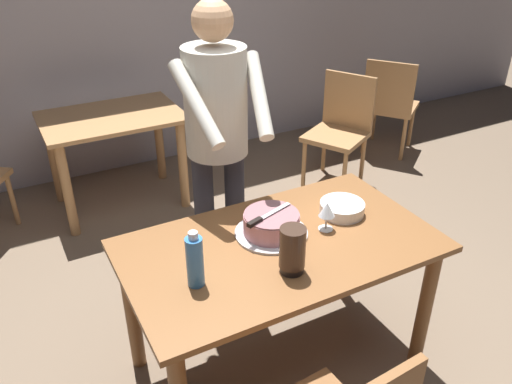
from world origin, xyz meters
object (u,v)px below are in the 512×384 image
object	(u,v)px
hurricane_lamp	(292,250)
background_table	(114,136)
background_chair_2	(390,103)
plate_stack	(342,208)
cake_on_platter	(271,225)
background_chair_3	(340,126)
water_bottle	(195,261)
main_dining_table	(280,265)
person_cutting_cake	(217,131)
cake_knife	(261,219)
wine_glass_near	(327,210)

from	to	relation	value
hurricane_lamp	background_table	world-z (taller)	hurricane_lamp
hurricane_lamp	background_chair_2	size ratio (longest dim) A/B	0.23
plate_stack	background_table	xyz separation A→B (m)	(-0.66, 1.92, -0.20)
cake_on_platter	background_chair_3	size ratio (longest dim) A/B	0.38
hurricane_lamp	background_table	size ratio (longest dim) A/B	0.21
plate_stack	water_bottle	bearing A→B (deg)	-168.97
background_chair_2	plate_stack	bearing A→B (deg)	-137.10
background_table	background_chair_3	world-z (taller)	background_chair_3
cake_on_platter	hurricane_lamp	size ratio (longest dim) A/B	1.62
main_dining_table	background_chair_2	bearing A→B (deg)	38.59
main_dining_table	background_chair_2	world-z (taller)	background_chair_2
main_dining_table	person_cutting_cake	world-z (taller)	person_cutting_cake
background_table	cake_on_platter	bearing A→B (deg)	-82.32
cake_knife	hurricane_lamp	size ratio (longest dim) A/B	1.26
cake_on_platter	person_cutting_cake	bearing A→B (deg)	92.00
background_chair_2	background_chair_3	size ratio (longest dim) A/B	1.00
plate_stack	background_chair_3	distance (m)	1.82
water_bottle	background_table	bearing A→B (deg)	84.89
main_dining_table	hurricane_lamp	size ratio (longest dim) A/B	6.77
background_table	person_cutting_cake	bearing A→B (deg)	-80.14
background_chair_2	person_cutting_cake	bearing A→B (deg)	-152.81
wine_glass_near	background_table	world-z (taller)	wine_glass_near
cake_knife	background_chair_2	xyz separation A→B (m)	(2.28, 1.70, -0.37)
background_table	background_chair_3	xyz separation A→B (m)	(1.73, -0.48, -0.09)
cake_on_platter	cake_knife	world-z (taller)	cake_knife
main_dining_table	background_chair_2	size ratio (longest dim) A/B	1.58
wine_glass_near	background_chair_3	size ratio (longest dim) A/B	0.16
plate_stack	wine_glass_near	size ratio (longest dim) A/B	1.53
hurricane_lamp	person_cutting_cake	world-z (taller)	person_cutting_cake
wine_glass_near	background_chair_2	world-z (taller)	background_chair_2
plate_stack	cake_on_platter	bearing A→B (deg)	179.26
water_bottle	wine_glass_near	bearing A→B (deg)	6.97
cake_knife	person_cutting_cake	xyz separation A→B (m)	(0.05, 0.56, 0.21)
background_chair_3	plate_stack	bearing A→B (deg)	-126.74
wine_glass_near	main_dining_table	bearing A→B (deg)	179.91
cake_on_platter	hurricane_lamp	bearing A→B (deg)	-102.39
main_dining_table	wine_glass_near	world-z (taller)	wine_glass_near
wine_glass_near	water_bottle	world-z (taller)	water_bottle
plate_stack	wine_glass_near	bearing A→B (deg)	-152.27
cake_knife	person_cutting_cake	size ratio (longest dim) A/B	0.15
cake_knife	cake_on_platter	bearing A→B (deg)	17.75
hurricane_lamp	cake_knife	bearing A→B (deg)	91.58
cake_knife	main_dining_table	bearing A→B (deg)	-42.44
background_chair_2	background_table	bearing A→B (deg)	174.64
cake_on_platter	plate_stack	size ratio (longest dim) A/B	1.55
wine_glass_near	hurricane_lamp	size ratio (longest dim) A/B	0.69
wine_glass_near	hurricane_lamp	xyz separation A→B (m)	(-0.31, -0.19, 0.00)
background_chair_3	cake_knife	bearing A→B (deg)	-136.63
water_bottle	background_chair_3	bearing A→B (deg)	39.90
main_dining_table	wine_glass_near	distance (m)	0.33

